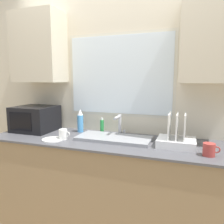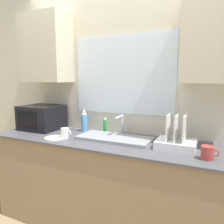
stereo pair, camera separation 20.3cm
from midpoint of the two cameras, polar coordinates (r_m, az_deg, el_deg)
countertop at (r=2.31m, az=1.96°, el=-18.47°), size 2.42×0.70×0.93m
wall_back at (r=2.36m, az=5.21°, el=6.42°), size 6.00×0.38×2.60m
sink_basin at (r=2.13m, az=3.36°, el=-6.88°), size 0.72×0.32×0.03m
faucet at (r=2.25m, az=5.05°, el=-2.98°), size 0.08×0.19×0.22m
microwave at (r=2.67m, az=-15.77°, el=-1.34°), size 0.43×0.40×0.28m
dish_rack at (r=1.97m, az=19.30°, el=-7.10°), size 0.32×0.27×0.29m
spray_bottle at (r=2.46m, az=-4.95°, el=-2.23°), size 0.07×0.07×0.26m
soap_bottle at (r=2.40m, az=0.61°, el=-3.67°), size 0.04×0.04×0.17m
mug_near_sink at (r=2.21m, az=-9.58°, el=-5.51°), size 0.12×0.08×0.10m
mug_by_rack at (r=1.80m, az=26.74°, el=-9.54°), size 0.13×0.09×0.10m
small_plate at (r=2.22m, az=-12.22°, el=-6.66°), size 0.20×0.20×0.01m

